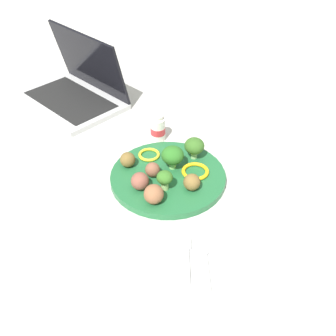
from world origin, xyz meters
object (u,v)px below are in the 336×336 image
fork (186,258)px  laptop (76,90)px  napkin (195,262)px  meatball_mid_right (192,182)px  knife (204,258)px  yogurt_bottle (158,129)px  meatball_near_rim (154,194)px  broccoli_floret_back_right (165,178)px  pepper_ring_far_rim (195,172)px  meatball_back_left (128,160)px  broccoli_floret_front_right (173,156)px  broccoli_floret_mid_left (194,146)px  pepper_ring_back_left (149,155)px  meatball_back_right (153,170)px  plate (168,177)px  meatball_front_left (140,181)px

fork → laptop: laptop is taller
napkin → meatball_mid_right: bearing=-6.0°
knife → yogurt_bottle: 0.44m
meatball_near_rim → laptop: size_ratio=0.12×
broccoli_floret_back_right → knife: 0.22m
broccoli_floret_back_right → pepper_ring_far_rim: size_ratio=0.73×
meatball_mid_right → broccoli_floret_back_right: bearing=84.5°
meatball_back_left → yogurt_bottle: size_ratio=0.51×
broccoli_floret_back_right → pepper_ring_far_rim: broccoli_floret_back_right is taller
broccoli_floret_front_right → broccoli_floret_back_right: broccoli_floret_front_right is taller
meatball_back_left → knife: 0.33m
broccoli_floret_front_right → pepper_ring_far_rim: (-0.03, -0.05, -0.03)m
laptop → meatball_near_rim: bearing=-158.0°
broccoli_floret_mid_left → pepper_ring_back_left: 0.12m
meatball_near_rim → meatball_back_right: (0.09, -0.00, -0.00)m
meatball_back_left → meatball_back_right: meatball_back_left is taller
plate → meatball_back_right: meatball_back_right is taller
plate → meatball_back_left: size_ratio=7.35×
broccoli_floret_mid_left → plate: bearing=130.5°
meatball_mid_right → meatball_back_left: (0.10, 0.14, -0.00)m
pepper_ring_far_rim → meatball_back_left: bearing=73.6°
meatball_front_left → yogurt_bottle: bearing=-15.1°
meatball_back_right → broccoli_floret_front_right: bearing=-62.8°
meatball_front_left → pepper_ring_back_left: (0.12, -0.03, -0.02)m
broccoli_floret_back_right → meatball_back_left: broccoli_floret_back_right is taller
meatball_front_left → knife: bearing=-151.4°
broccoli_floret_mid_left → meatball_back_left: (-0.02, 0.17, -0.02)m
meatball_mid_right → yogurt_bottle: bearing=14.1°
knife → laptop: laptop is taller
napkin → meatball_near_rim: bearing=22.3°
meatball_mid_right → pepper_ring_back_left: meatball_mid_right is taller
meatball_back_left → broccoli_floret_front_right: bearing=-99.5°
broccoli_floret_back_right → meatball_mid_right: bearing=-95.5°
meatball_back_left → pepper_ring_back_left: 0.07m
meatball_back_right → knife: (-0.25, -0.08, -0.03)m
broccoli_floret_mid_left → laptop: bearing=42.1°
broccoli_floret_mid_left → pepper_ring_back_left: broccoli_floret_mid_left is taller
plate → fork: size_ratio=2.31×
pepper_ring_back_left → yogurt_bottle: size_ratio=0.74×
knife → meatball_back_left: bearing=25.3°
broccoli_floret_front_right → broccoli_floret_back_right: bearing=161.0°
meatball_back_left → laptop: (0.37, 0.15, 0.00)m
meatball_front_left → fork: bearing=-159.0°
napkin → pepper_ring_back_left: bearing=11.3°
meatball_front_left → meatball_near_rim: meatball_near_rim is taller
laptop → yogurt_bottle: bearing=-135.2°
napkin → laptop: 0.73m
napkin → meatball_back_left: bearing=22.0°
broccoli_floret_mid_left → fork: (-0.31, 0.06, -0.04)m
broccoli_floret_mid_left → meatball_mid_right: broccoli_floret_mid_left is taller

